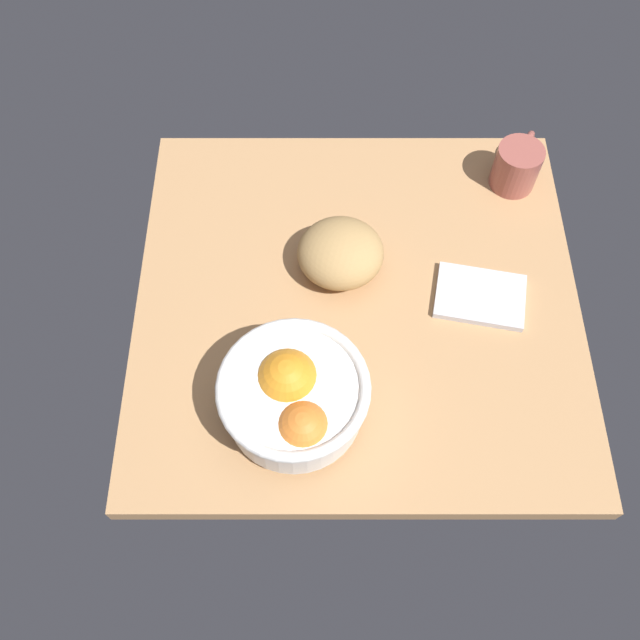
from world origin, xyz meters
TOP-DOWN VIEW (x-y plane):
  - ground_plane at (0.00, 0.00)cm, footprint 69.23×67.10cm
  - fruit_bowl at (-9.46, -19.26)cm, footprint 20.75×20.75cm
  - bread_loaf at (-2.72, 5.69)cm, footprint 13.79×13.26cm
  - napkin_folded at (19.08, 0.11)cm, footprint 15.36×12.22cm
  - mug at (27.24, 23.63)cm, footprint 7.92×11.15cm

SIDE VIEW (x-z plane):
  - ground_plane at x=0.00cm, z-range -3.00..0.00cm
  - napkin_folded at x=19.08cm, z-range 0.00..1.21cm
  - mug at x=27.24cm, z-range 0.00..7.94cm
  - bread_loaf at x=-2.72cm, z-range 0.00..8.32cm
  - fruit_bowl at x=-9.46cm, z-range 0.31..11.88cm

